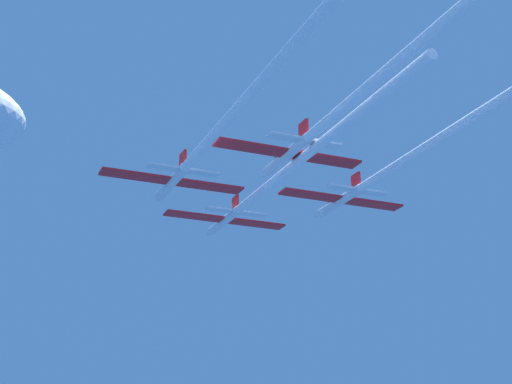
{
  "coord_description": "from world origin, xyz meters",
  "views": [
    {
      "loc": [
        -37.72,
        -103.85,
        -35.14
      ],
      "look_at": [
        0.25,
        -12.92,
        0.48
      ],
      "focal_mm": 53.06,
      "sensor_mm": 36.0,
      "label": 1
    }
  ],
  "objects_px": {
    "jet_lead": "(272,182)",
    "jet_right_wing": "(402,162)",
    "jet_left_wing": "(221,126)",
    "jet_slot": "(369,86)"
  },
  "relations": [
    {
      "from": "jet_lead",
      "to": "jet_right_wing",
      "type": "bearing_deg",
      "value": -42.26
    },
    {
      "from": "jet_slot",
      "to": "jet_left_wing",
      "type": "bearing_deg",
      "value": 131.2
    },
    {
      "from": "jet_left_wing",
      "to": "jet_slot",
      "type": "xyz_separation_m",
      "value": [
        11.17,
        -12.76,
        1.04
      ]
    },
    {
      "from": "jet_lead",
      "to": "jet_slot",
      "type": "relative_size",
      "value": 0.95
    },
    {
      "from": "jet_right_wing",
      "to": "jet_slot",
      "type": "distance_m",
      "value": 21.37
    },
    {
      "from": "jet_left_wing",
      "to": "jet_right_wing",
      "type": "xyz_separation_m",
      "value": [
        25.44,
        3.15,
        0.97
      ]
    },
    {
      "from": "jet_lead",
      "to": "jet_left_wing",
      "type": "relative_size",
      "value": 0.97
    },
    {
      "from": "jet_left_wing",
      "to": "jet_slot",
      "type": "bearing_deg",
      "value": -48.8
    },
    {
      "from": "jet_lead",
      "to": "jet_left_wing",
      "type": "xyz_separation_m",
      "value": [
        -12.62,
        -14.8,
        -0.36
      ]
    },
    {
      "from": "jet_right_wing",
      "to": "jet_lead",
      "type": "bearing_deg",
      "value": 137.74
    }
  ]
}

